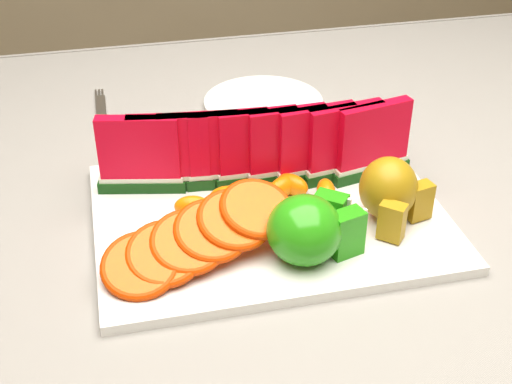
{
  "coord_description": "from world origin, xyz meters",
  "views": [
    {
      "loc": [
        -0.14,
        -0.72,
        1.24
      ],
      "look_at": [
        0.01,
        -0.08,
        0.81
      ],
      "focal_mm": 50.0,
      "sensor_mm": 36.0,
      "label": 1
    }
  ],
  "objects_px": {
    "pear_cluster": "(390,191)",
    "side_plate": "(263,103)",
    "fork": "(102,119)",
    "apple_cluster": "(310,229)",
    "platter": "(269,216)"
  },
  "relations": [
    {
      "from": "pear_cluster",
      "to": "side_plate",
      "type": "distance_m",
      "value": 0.34
    },
    {
      "from": "apple_cluster",
      "to": "pear_cluster",
      "type": "bearing_deg",
      "value": 21.75
    },
    {
      "from": "pear_cluster",
      "to": "side_plate",
      "type": "height_order",
      "value": "pear_cluster"
    },
    {
      "from": "apple_cluster",
      "to": "side_plate",
      "type": "distance_m",
      "value": 0.38
    },
    {
      "from": "fork",
      "to": "apple_cluster",
      "type": "bearing_deg",
      "value": -62.2
    },
    {
      "from": "apple_cluster",
      "to": "platter",
      "type": "bearing_deg",
      "value": 104.97
    },
    {
      "from": "pear_cluster",
      "to": "fork",
      "type": "xyz_separation_m",
      "value": [
        -0.31,
        0.34,
        -0.05
      ]
    },
    {
      "from": "apple_cluster",
      "to": "fork",
      "type": "bearing_deg",
      "value": 117.8
    },
    {
      "from": "side_plate",
      "to": "fork",
      "type": "relative_size",
      "value": 1.04
    },
    {
      "from": "pear_cluster",
      "to": "side_plate",
      "type": "xyz_separation_m",
      "value": [
        -0.07,
        0.34,
        -0.05
      ]
    },
    {
      "from": "pear_cluster",
      "to": "fork",
      "type": "bearing_deg",
      "value": 131.99
    },
    {
      "from": "platter",
      "to": "apple_cluster",
      "type": "relative_size",
      "value": 3.53
    },
    {
      "from": "side_plate",
      "to": "platter",
      "type": "bearing_deg",
      "value": -102.1
    },
    {
      "from": "apple_cluster",
      "to": "pear_cluster",
      "type": "height_order",
      "value": "pear_cluster"
    },
    {
      "from": "fork",
      "to": "platter",
      "type": "bearing_deg",
      "value": -58.94
    }
  ]
}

